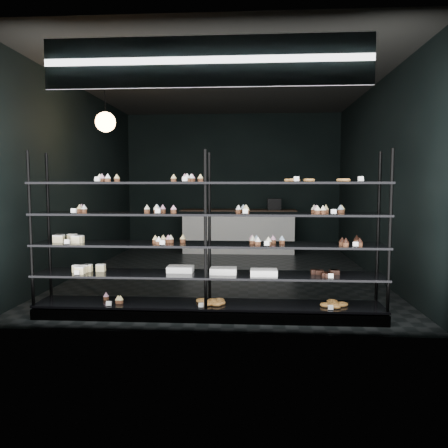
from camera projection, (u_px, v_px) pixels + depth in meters
The scene contains 5 objects.
room at pixel (225, 181), 7.36m from camera, with size 5.01×6.01×3.20m.
display_shelf at pixel (206, 263), 5.01m from camera, with size 4.00×0.50×1.91m.
signage at pixel (206, 62), 4.34m from camera, with size 3.30×0.05×0.50m.
pendant_lamp at pixel (105, 122), 6.39m from camera, with size 0.29×0.29×0.88m.
service_counter at pixel (239, 230), 9.93m from camera, with size 2.58×0.65×1.23m.
Camera 1 is at (0.47, -7.38, 1.52)m, focal length 35.00 mm.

